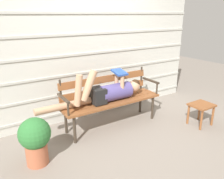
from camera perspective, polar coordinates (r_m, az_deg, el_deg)
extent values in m
plane|color=gray|center=(3.69, 0.81, -9.64)|extent=(12.00, 12.00, 0.00)
cube|color=beige|center=(3.89, -4.77, 9.37)|extent=(4.29, 0.06, 2.25)
cube|color=#B7B7AD|center=(4.13, -4.18, -4.02)|extent=(4.29, 0.02, 0.04)
cube|color=#B7B7AD|center=(4.01, -4.29, 0.21)|extent=(4.29, 0.02, 0.04)
cube|color=#B7B7AD|center=(3.92, -4.40, 4.67)|extent=(4.29, 0.02, 0.04)
cube|color=#B7B7AD|center=(3.86, -4.52, 9.31)|extent=(4.29, 0.02, 0.04)
cube|color=#B7B7AD|center=(3.82, -4.65, 14.07)|extent=(4.29, 0.02, 0.04)
cube|color=#B7B7AD|center=(3.81, -4.78, 18.89)|extent=(4.29, 0.02, 0.04)
cube|color=brown|center=(3.47, 1.27, -3.73)|extent=(1.66, 0.13, 0.04)
cube|color=brown|center=(3.58, 0.00, -3.00)|extent=(1.66, 0.13, 0.04)
cube|color=brown|center=(3.69, -1.19, -2.32)|extent=(1.66, 0.13, 0.04)
cube|color=brown|center=(3.70, -1.72, -0.13)|extent=(1.59, 0.05, 0.11)
cube|color=brown|center=(3.64, -1.75, 2.65)|extent=(1.59, 0.05, 0.11)
cylinder|color=#382D23|center=(3.37, -12.95, -0.89)|extent=(0.03, 0.03, 0.41)
cylinder|color=#382D23|center=(4.10, 7.46, 2.96)|extent=(0.03, 0.03, 0.41)
cylinder|color=#382D23|center=(3.24, -9.49, -10.13)|extent=(0.04, 0.04, 0.41)
cylinder|color=#382D23|center=(3.96, 10.26, -4.59)|extent=(0.04, 0.04, 0.41)
cylinder|color=#382D23|center=(3.51, -11.67, -7.86)|extent=(0.04, 0.04, 0.41)
cylinder|color=#382D23|center=(4.19, 7.21, -3.11)|extent=(0.04, 0.04, 0.41)
cube|color=#382D23|center=(3.17, -12.35, -2.17)|extent=(0.04, 0.40, 0.03)
cylinder|color=#382D23|center=(3.06, -11.11, -4.86)|extent=(0.03, 0.03, 0.20)
cube|color=#382D23|center=(3.98, 9.81, 2.28)|extent=(0.04, 0.40, 0.03)
cylinder|color=#382D23|center=(3.89, 11.36, 0.28)|extent=(0.03, 0.03, 0.20)
cylinder|color=#514784|center=(3.56, 0.82, -0.58)|extent=(0.52, 0.26, 0.26)
cube|color=black|center=(3.40, -3.68, -1.54)|extent=(0.20, 0.25, 0.24)
sphere|color=tan|center=(3.76, 5.65, 0.88)|extent=(0.19, 0.19, 0.19)
sphere|color=#382314|center=(3.76, 5.91, 1.41)|extent=(0.16, 0.16, 0.16)
cylinder|color=tan|center=(3.21, -5.96, 1.02)|extent=(0.29, 0.11, 0.46)
cylinder|color=tan|center=(3.16, -8.59, -0.26)|extent=(0.16, 0.09, 0.46)
cylinder|color=tan|center=(3.29, -11.95, -4.10)|extent=(0.86, 0.10, 0.10)
cylinder|color=tan|center=(3.49, 2.62, 1.57)|extent=(0.06, 0.06, 0.30)
cylinder|color=tan|center=(3.62, 1.16, 2.20)|extent=(0.06, 0.06, 0.30)
cube|color=#284C9E|center=(3.51, 1.91, 4.43)|extent=(0.19, 0.26, 0.07)
cube|color=brown|center=(3.92, 21.89, -3.69)|extent=(0.36, 0.32, 0.03)
cylinder|color=brown|center=(3.82, 21.79, -7.28)|extent=(0.04, 0.04, 0.33)
cylinder|color=brown|center=(4.04, 24.25, -6.16)|extent=(0.04, 0.04, 0.33)
cylinder|color=brown|center=(3.95, 18.84, -6.04)|extent=(0.04, 0.04, 0.33)
cylinder|color=brown|center=(4.17, 21.38, -5.02)|extent=(0.04, 0.04, 0.33)
cylinder|color=#AD5B3D|center=(2.98, -18.54, -15.22)|extent=(0.26, 0.26, 0.27)
sphere|color=#2D7033|center=(2.84, -19.12, -10.52)|extent=(0.38, 0.38, 0.38)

